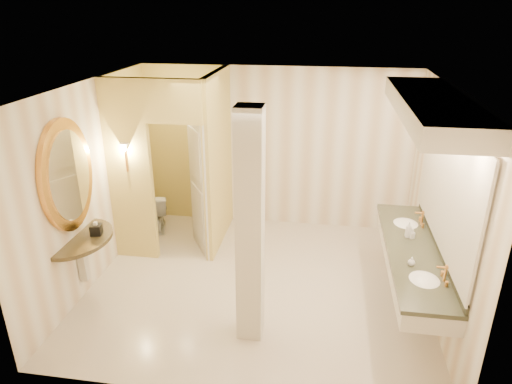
% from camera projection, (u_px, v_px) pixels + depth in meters
% --- Properties ---
extents(floor, '(4.50, 4.50, 0.00)m').
position_uv_depth(floor, '(257.00, 284.00, 6.32)').
color(floor, beige).
rests_on(floor, ground).
extents(ceiling, '(4.50, 4.50, 0.00)m').
position_uv_depth(ceiling, '(257.00, 87.00, 5.29)').
color(ceiling, white).
rests_on(ceiling, wall_back).
extents(wall_back, '(4.50, 0.02, 2.70)m').
position_uv_depth(wall_back, '(275.00, 149.00, 7.63)').
color(wall_back, white).
rests_on(wall_back, floor).
extents(wall_front, '(4.50, 0.02, 2.70)m').
position_uv_depth(wall_front, '(223.00, 282.00, 3.98)').
color(wall_front, white).
rests_on(wall_front, floor).
extents(wall_left, '(0.02, 4.00, 2.70)m').
position_uv_depth(wall_left, '(92.00, 184.00, 6.12)').
color(wall_left, white).
rests_on(wall_left, floor).
extents(wall_right, '(0.02, 4.00, 2.70)m').
position_uv_depth(wall_right, '(442.00, 206.00, 5.48)').
color(wall_right, white).
rests_on(wall_right, floor).
extents(toilet_closet, '(1.50, 1.55, 2.70)m').
position_uv_depth(toilet_closet, '(193.00, 163.00, 6.83)').
color(toilet_closet, '#EADC7A').
rests_on(toilet_closet, floor).
extents(wall_sconce, '(0.14, 0.14, 0.42)m').
position_uv_depth(wall_sconce, '(125.00, 149.00, 6.32)').
color(wall_sconce, '#D58F44').
rests_on(wall_sconce, toilet_closet).
extents(vanity, '(0.75, 2.71, 2.09)m').
position_uv_depth(vanity, '(425.00, 190.00, 5.19)').
color(vanity, beige).
rests_on(vanity, floor).
extents(console_shelf, '(1.07, 1.07, 1.99)m').
position_uv_depth(console_shelf, '(71.00, 203.00, 5.57)').
color(console_shelf, black).
rests_on(console_shelf, floor).
extents(pillar, '(0.28, 0.28, 2.70)m').
position_uv_depth(pillar, '(250.00, 230.00, 4.89)').
color(pillar, beige).
rests_on(pillar, floor).
extents(tissue_box, '(0.16, 0.16, 0.13)m').
position_uv_depth(tissue_box, '(96.00, 230.00, 5.79)').
color(tissue_box, black).
rests_on(tissue_box, console_shelf).
extents(toilet, '(0.55, 0.73, 0.67)m').
position_uv_depth(toilet, '(157.00, 211.00, 7.77)').
color(toilet, white).
rests_on(toilet, floor).
extents(soap_bottle_a, '(0.07, 0.07, 0.12)m').
position_uv_depth(soap_bottle_a, '(412.00, 234.00, 5.70)').
color(soap_bottle_a, beige).
rests_on(soap_bottle_a, vanity).
extents(soap_bottle_b, '(0.09, 0.09, 0.10)m').
position_uv_depth(soap_bottle_b, '(412.00, 261.00, 5.11)').
color(soap_bottle_b, silver).
rests_on(soap_bottle_b, vanity).
extents(soap_bottle_c, '(0.10, 0.10, 0.22)m').
position_uv_depth(soap_bottle_c, '(409.00, 229.00, 5.70)').
color(soap_bottle_c, '#C6B28C').
rests_on(soap_bottle_c, vanity).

